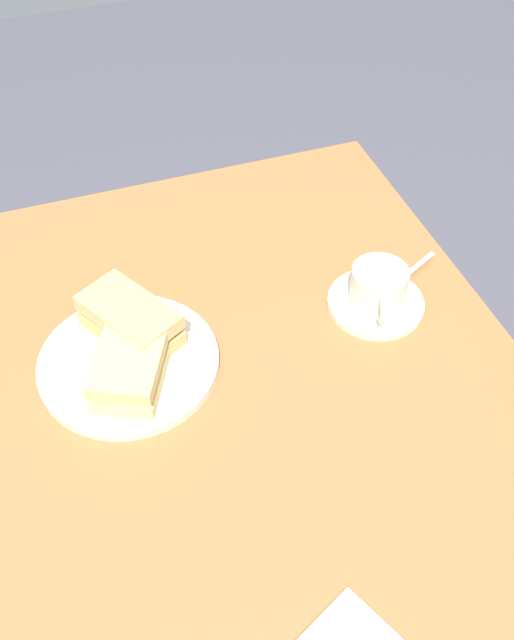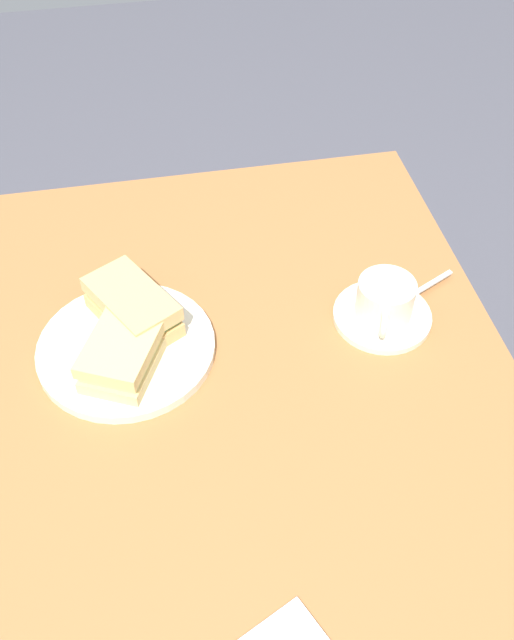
{
  "view_description": "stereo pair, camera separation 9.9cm",
  "coord_description": "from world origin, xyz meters",
  "px_view_note": "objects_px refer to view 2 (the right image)",
  "views": [
    {
      "loc": [
        -0.46,
        0.17,
        1.47
      ],
      "look_at": [
        0.18,
        -0.05,
        0.75
      ],
      "focal_mm": 40.57,
      "sensor_mm": 36.0,
      "label": 1
    },
    {
      "loc": [
        -0.48,
        0.08,
        1.47
      ],
      "look_at": [
        0.18,
        -0.05,
        0.75
      ],
      "focal_mm": 40.57,
      "sensor_mm": 36.0,
      "label": 2
    }
  ],
  "objects_px": {
    "sandwich_front": "(127,345)",
    "spoon": "(420,290)",
    "dining_table": "(248,507)",
    "sandwich_back": "(133,307)",
    "coffee_saucer": "(382,316)",
    "sandwich_plate": "(126,348)",
    "coffee_cup": "(385,299)"
  },
  "relations": [
    {
      "from": "sandwich_front",
      "to": "sandwich_back",
      "type": "relative_size",
      "value": 1.08
    },
    {
      "from": "coffee_saucer",
      "to": "spoon",
      "type": "bearing_deg",
      "value": -63.68
    },
    {
      "from": "coffee_cup",
      "to": "spoon",
      "type": "bearing_deg",
      "value": -62.81
    },
    {
      "from": "dining_table",
      "to": "coffee_cup",
      "type": "distance_m",
      "value": 0.34
    },
    {
      "from": "coffee_saucer",
      "to": "dining_table",
      "type": "bearing_deg",
      "value": 127.84
    },
    {
      "from": "sandwich_front",
      "to": "spoon",
      "type": "xyz_separation_m",
      "value": [
        0.05,
        -0.43,
        -0.03
      ]
    },
    {
      "from": "dining_table",
      "to": "sandwich_back",
      "type": "xyz_separation_m",
      "value": [
        0.23,
        0.12,
        0.19
      ]
    },
    {
      "from": "dining_table",
      "to": "sandwich_plate",
      "type": "bearing_deg",
      "value": 36.02
    },
    {
      "from": "sandwich_front",
      "to": "dining_table",
      "type": "bearing_deg",
      "value": -140.83
    },
    {
      "from": "spoon",
      "to": "sandwich_plate",
      "type": "bearing_deg",
      "value": 93.68
    },
    {
      "from": "sandwich_front",
      "to": "sandwich_plate",
      "type": "bearing_deg",
      "value": 8.42
    },
    {
      "from": "sandwich_front",
      "to": "spoon",
      "type": "distance_m",
      "value": 0.43
    },
    {
      "from": "dining_table",
      "to": "sandwich_back",
      "type": "relative_size",
      "value": 7.33
    },
    {
      "from": "dining_table",
      "to": "coffee_saucer",
      "type": "bearing_deg",
      "value": -52.16
    },
    {
      "from": "sandwich_back",
      "to": "coffee_saucer",
      "type": "relative_size",
      "value": 1.13
    },
    {
      "from": "sandwich_back",
      "to": "coffee_cup",
      "type": "height_order",
      "value": "same"
    },
    {
      "from": "sandwich_back",
      "to": "coffee_cup",
      "type": "distance_m",
      "value": 0.35
    },
    {
      "from": "sandwich_back",
      "to": "coffee_saucer",
      "type": "bearing_deg",
      "value": -98.05
    },
    {
      "from": "sandwich_plate",
      "to": "coffee_saucer",
      "type": "xyz_separation_m",
      "value": [
        -0.01,
        -0.36,
        -0.0
      ]
    },
    {
      "from": "coffee_saucer",
      "to": "coffee_cup",
      "type": "bearing_deg",
      "value": 159.89
    },
    {
      "from": "spoon",
      "to": "coffee_saucer",
      "type": "bearing_deg",
      "value": 116.32
    },
    {
      "from": "sandwich_plate",
      "to": "sandwich_back",
      "type": "bearing_deg",
      "value": -20.09
    },
    {
      "from": "dining_table",
      "to": "spoon",
      "type": "relative_size",
      "value": 12.38
    },
    {
      "from": "sandwich_plate",
      "to": "sandwich_back",
      "type": "xyz_separation_m",
      "value": [
        0.04,
        -0.02,
        0.03
      ]
    },
    {
      "from": "sandwich_back",
      "to": "sandwich_front",
      "type": "bearing_deg",
      "value": 169.69
    },
    {
      "from": "dining_table",
      "to": "sandwich_plate",
      "type": "xyz_separation_m",
      "value": [
        0.18,
        0.13,
        0.15
      ]
    },
    {
      "from": "coffee_cup",
      "to": "sandwich_front",
      "type": "bearing_deg",
      "value": 92.69
    },
    {
      "from": "sandwich_front",
      "to": "spoon",
      "type": "height_order",
      "value": "sandwich_front"
    },
    {
      "from": "sandwich_plate",
      "to": "coffee_saucer",
      "type": "height_order",
      "value": "sandwich_plate"
    },
    {
      "from": "dining_table",
      "to": "sandwich_back",
      "type": "height_order",
      "value": "sandwich_back"
    },
    {
      "from": "dining_table",
      "to": "sandwich_plate",
      "type": "relative_size",
      "value": 4.76
    },
    {
      "from": "sandwich_plate",
      "to": "coffee_cup",
      "type": "height_order",
      "value": "coffee_cup"
    }
  ]
}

